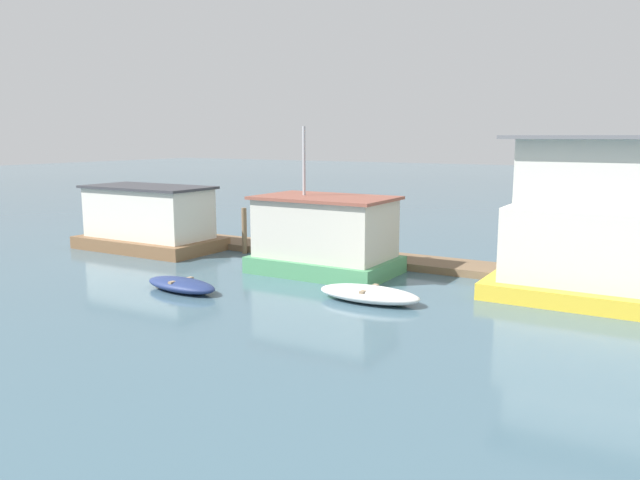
% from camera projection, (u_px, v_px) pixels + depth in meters
% --- Properties ---
extents(ground_plane, '(200.00, 200.00, 0.00)m').
position_uv_depth(ground_plane, '(333.00, 270.00, 25.32)').
color(ground_plane, '#426070').
extents(dock_walkway, '(33.80, 2.17, 0.30)m').
position_uv_depth(dock_walkway, '(361.00, 257.00, 27.45)').
color(dock_walkway, brown).
rests_on(dock_walkway, ground_plane).
extents(houseboat_brown, '(6.90, 3.75, 3.06)m').
position_uv_depth(houseboat_brown, '(149.00, 220.00, 29.96)').
color(houseboat_brown, brown).
rests_on(houseboat_brown, ground_plane).
extents(houseboat_green, '(5.55, 3.55, 5.78)m').
position_uv_depth(houseboat_green, '(325.00, 236.00, 24.71)').
color(houseboat_green, '#4C9360').
rests_on(houseboat_green, ground_plane).
extents(houseboat_yellow, '(7.31, 3.40, 5.42)m').
position_uv_depth(houseboat_yellow, '(605.00, 234.00, 19.98)').
color(houseboat_yellow, gold).
rests_on(houseboat_yellow, ground_plane).
extents(dinghy_navy, '(3.22, 1.53, 0.46)m').
position_uv_depth(dinghy_navy, '(181.00, 285.00, 21.90)').
color(dinghy_navy, navy).
rests_on(dinghy_navy, ground_plane).
extents(dinghy_white, '(3.56, 1.61, 0.51)m').
position_uv_depth(dinghy_white, '(369.00, 294.00, 20.51)').
color(dinghy_white, white).
rests_on(dinghy_white, ground_plane).
extents(mooring_post_centre, '(0.24, 0.24, 1.69)m').
position_uv_depth(mooring_post_centre, '(208.00, 232.00, 30.03)').
color(mooring_post_centre, brown).
rests_on(mooring_post_centre, ground_plane).
extents(mooring_post_near_right, '(0.23, 0.23, 2.13)m').
position_uv_depth(mooring_post_near_right, '(244.00, 231.00, 28.87)').
color(mooring_post_near_right, brown).
rests_on(mooring_post_near_right, ground_plane).
extents(mooring_post_far_left, '(0.21, 0.21, 1.94)m').
position_uv_depth(mooring_post_far_left, '(548.00, 262.00, 22.10)').
color(mooring_post_far_left, brown).
rests_on(mooring_post_far_left, ground_plane).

